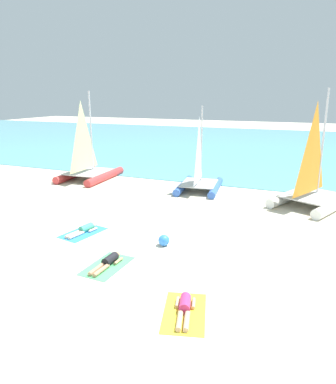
{
  "coord_description": "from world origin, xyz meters",
  "views": [
    {
      "loc": [
        6.08,
        -9.22,
        5.55
      ],
      "look_at": [
        0.0,
        5.43,
        1.2
      ],
      "focal_mm": 33.22,
      "sensor_mm": 36.0,
      "label": 1
    }
  ],
  "objects_px": {
    "sunbather_left": "(84,229)",
    "beach_ball": "(164,240)",
    "sailboat_white": "(313,189)",
    "sunbather_right": "(185,307)",
    "towel_middle": "(107,266)",
    "sunbather_middle": "(108,262)",
    "towel_left": "(83,233)",
    "sailboat_red": "(89,167)",
    "sailboat_blue": "(199,178)",
    "towel_right": "(184,313)"
  },
  "relations": [
    {
      "from": "towel_left",
      "to": "sunbather_left",
      "type": "height_order",
      "value": "sunbather_left"
    },
    {
      "from": "towel_middle",
      "to": "sunbather_middle",
      "type": "distance_m",
      "value": 0.14
    },
    {
      "from": "sailboat_red",
      "to": "sunbather_right",
      "type": "height_order",
      "value": "sailboat_red"
    },
    {
      "from": "sailboat_white",
      "to": "sailboat_blue",
      "type": "relative_size",
      "value": 1.19
    },
    {
      "from": "towel_right",
      "to": "towel_middle",
      "type": "bearing_deg",
      "value": 155.66
    },
    {
      "from": "sailboat_blue",
      "to": "sunbather_right",
      "type": "xyz_separation_m",
      "value": [
        3.43,
        -11.98,
        -0.61
      ]
    },
    {
      "from": "sailboat_white",
      "to": "towel_middle",
      "type": "distance_m",
      "value": 11.72
    },
    {
      "from": "towel_middle",
      "to": "towel_left",
      "type": "bearing_deg",
      "value": 139.25
    },
    {
      "from": "towel_left",
      "to": "sunbather_right",
      "type": "relative_size",
      "value": 1.23
    },
    {
      "from": "sailboat_white",
      "to": "towel_middle",
      "type": "relative_size",
      "value": 3.1
    },
    {
      "from": "sunbather_left",
      "to": "sunbather_middle",
      "type": "xyz_separation_m",
      "value": [
        2.51,
        -2.17,
        0.0
      ]
    },
    {
      "from": "sailboat_blue",
      "to": "sunbather_middle",
      "type": "height_order",
      "value": "sailboat_blue"
    },
    {
      "from": "sunbather_middle",
      "to": "sunbather_left",
      "type": "bearing_deg",
      "value": 141.45
    },
    {
      "from": "towel_right",
      "to": "beach_ball",
      "type": "bearing_deg",
      "value": 120.3
    },
    {
      "from": "sailboat_red",
      "to": "towel_middle",
      "type": "height_order",
      "value": "sailboat_red"
    },
    {
      "from": "sunbather_left",
      "to": "towel_right",
      "type": "bearing_deg",
      "value": -22.11
    },
    {
      "from": "sailboat_blue",
      "to": "beach_ball",
      "type": "xyz_separation_m",
      "value": [
        1.24,
        -8.27,
        -0.52
      ]
    },
    {
      "from": "towel_left",
      "to": "sailboat_red",
      "type": "bearing_deg",
      "value": 123.15
    },
    {
      "from": "sunbather_left",
      "to": "beach_ball",
      "type": "distance_m",
      "value": 3.61
    },
    {
      "from": "sunbather_right",
      "to": "towel_middle",
      "type": "bearing_deg",
      "value": 140.85
    },
    {
      "from": "sailboat_blue",
      "to": "towel_right",
      "type": "bearing_deg",
      "value": -81.68
    },
    {
      "from": "sailboat_red",
      "to": "sailboat_white",
      "type": "distance_m",
      "value": 14.12
    },
    {
      "from": "towel_middle",
      "to": "sunbather_left",
      "type": "bearing_deg",
      "value": 138.27
    },
    {
      "from": "sailboat_white",
      "to": "towel_left",
      "type": "bearing_deg",
      "value": -114.41
    },
    {
      "from": "sunbather_left",
      "to": "towel_middle",
      "type": "xyz_separation_m",
      "value": [
        2.5,
        -2.23,
        -0.13
      ]
    },
    {
      "from": "sunbather_left",
      "to": "sunbather_right",
      "type": "relative_size",
      "value": 1.01
    },
    {
      "from": "sunbather_right",
      "to": "beach_ball",
      "type": "height_order",
      "value": "beach_ball"
    },
    {
      "from": "beach_ball",
      "to": "sunbather_middle",
      "type": "bearing_deg",
      "value": -116.47
    },
    {
      "from": "sailboat_blue",
      "to": "sunbather_left",
      "type": "xyz_separation_m",
      "value": [
        -2.37,
        -8.32,
        -0.61
      ]
    },
    {
      "from": "towel_left",
      "to": "towel_right",
      "type": "distance_m",
      "value": 6.88
    },
    {
      "from": "sunbather_middle",
      "to": "sailboat_white",
      "type": "bearing_deg",
      "value": 60.28
    },
    {
      "from": "sailboat_blue",
      "to": "sunbather_left",
      "type": "bearing_deg",
      "value": -113.53
    },
    {
      "from": "sailboat_blue",
      "to": "sunbather_left",
      "type": "relative_size",
      "value": 3.16
    },
    {
      "from": "towel_middle",
      "to": "sunbather_right",
      "type": "distance_m",
      "value": 3.59
    },
    {
      "from": "sailboat_white",
      "to": "towel_left",
      "type": "height_order",
      "value": "sailboat_white"
    },
    {
      "from": "towel_left",
      "to": "beach_ball",
      "type": "relative_size",
      "value": 4.4
    },
    {
      "from": "sailboat_white",
      "to": "sunbather_right",
      "type": "height_order",
      "value": "sailboat_white"
    },
    {
      "from": "sunbather_right",
      "to": "sunbather_middle",
      "type": "bearing_deg",
      "value": 139.87
    },
    {
      "from": "sailboat_white",
      "to": "towel_middle",
      "type": "xyz_separation_m",
      "value": [
        -6.17,
        -9.93,
        -0.87
      ]
    },
    {
      "from": "sunbather_left",
      "to": "beach_ball",
      "type": "relative_size",
      "value": 3.62
    },
    {
      "from": "sailboat_white",
      "to": "towel_right",
      "type": "height_order",
      "value": "sailboat_white"
    },
    {
      "from": "sunbather_middle",
      "to": "beach_ball",
      "type": "relative_size",
      "value": 3.62
    },
    {
      "from": "sailboat_red",
      "to": "sunbather_middle",
      "type": "xyz_separation_m",
      "value": [
        7.94,
        -10.41,
        -0.73
      ]
    },
    {
      "from": "towel_middle",
      "to": "sunbather_middle",
      "type": "relative_size",
      "value": 1.21
    },
    {
      "from": "sailboat_blue",
      "to": "sunbather_right",
      "type": "relative_size",
      "value": 3.19
    },
    {
      "from": "sunbather_middle",
      "to": "towel_middle",
      "type": "bearing_deg",
      "value": -90.0
    },
    {
      "from": "sailboat_white",
      "to": "sunbather_middle",
      "type": "relative_size",
      "value": 3.77
    },
    {
      "from": "sunbather_middle",
      "to": "beach_ball",
      "type": "distance_m",
      "value": 2.47
    },
    {
      "from": "towel_left",
      "to": "sunbather_left",
      "type": "distance_m",
      "value": 0.14
    },
    {
      "from": "sunbather_left",
      "to": "towel_middle",
      "type": "height_order",
      "value": "sunbather_left"
    }
  ]
}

